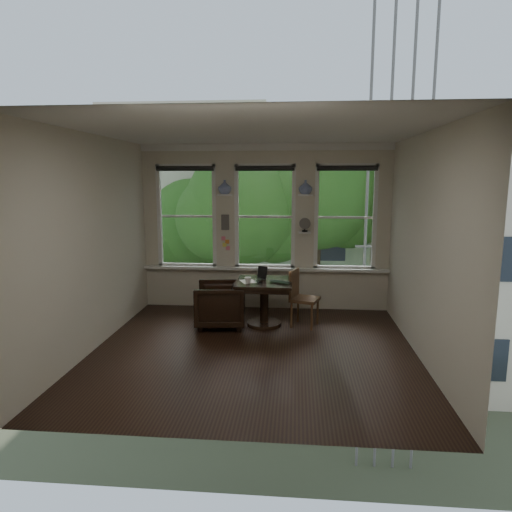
# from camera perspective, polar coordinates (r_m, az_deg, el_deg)

# --- Properties ---
(ground) EXTENTS (4.50, 4.50, 0.00)m
(ground) POSITION_cam_1_polar(r_m,az_deg,el_deg) (6.55, -0.30, -11.74)
(ground) COLOR black
(ground) RESTS_ON ground
(ceiling) EXTENTS (4.50, 4.50, 0.00)m
(ceiling) POSITION_cam_1_polar(r_m,az_deg,el_deg) (6.13, -0.33, 15.37)
(ceiling) COLOR silver
(ceiling) RESTS_ON ground
(wall_back) EXTENTS (4.50, 0.00, 4.50)m
(wall_back) POSITION_cam_1_polar(r_m,az_deg,el_deg) (8.39, 1.13, 3.56)
(wall_back) COLOR beige
(wall_back) RESTS_ON ground
(wall_front) EXTENTS (4.50, 0.00, 4.50)m
(wall_front) POSITION_cam_1_polar(r_m,az_deg,el_deg) (3.97, -3.38, -3.31)
(wall_front) COLOR beige
(wall_front) RESTS_ON ground
(wall_left) EXTENTS (0.00, 4.50, 4.50)m
(wall_left) POSITION_cam_1_polar(r_m,az_deg,el_deg) (6.76, -19.69, 1.52)
(wall_left) COLOR beige
(wall_left) RESTS_ON ground
(wall_right) EXTENTS (0.00, 4.50, 4.50)m
(wall_right) POSITION_cam_1_polar(r_m,az_deg,el_deg) (6.36, 20.31, 1.02)
(wall_right) COLOR beige
(wall_right) RESTS_ON ground
(window_left) EXTENTS (1.10, 0.12, 1.90)m
(window_left) POSITION_cam_1_polar(r_m,az_deg,el_deg) (8.59, -8.59, 4.94)
(window_left) COLOR white
(window_left) RESTS_ON ground
(window_center) EXTENTS (1.10, 0.12, 1.90)m
(window_center) POSITION_cam_1_polar(r_m,az_deg,el_deg) (8.37, 1.14, 4.93)
(window_center) COLOR white
(window_center) RESTS_ON ground
(window_right) EXTENTS (1.10, 0.12, 1.90)m
(window_right) POSITION_cam_1_polar(r_m,az_deg,el_deg) (8.40, 11.09, 4.76)
(window_right) COLOR white
(window_right) RESTS_ON ground
(shelf_left) EXTENTS (0.26, 0.16, 0.03)m
(shelf_left) POSITION_cam_1_polar(r_m,az_deg,el_deg) (8.33, -3.93, 7.64)
(shelf_left) COLOR white
(shelf_left) RESTS_ON ground
(shelf_right) EXTENTS (0.26, 0.16, 0.03)m
(shelf_right) POSITION_cam_1_polar(r_m,az_deg,el_deg) (8.23, 6.18, 7.58)
(shelf_right) COLOR white
(shelf_right) RESTS_ON ground
(intercom) EXTENTS (0.14, 0.06, 0.28)m
(intercom) POSITION_cam_1_polar(r_m,az_deg,el_deg) (8.39, -3.86, 4.23)
(intercom) COLOR #59544F
(intercom) RESTS_ON ground
(sticky_notes) EXTENTS (0.16, 0.01, 0.24)m
(sticky_notes) POSITION_cam_1_polar(r_m,az_deg,el_deg) (8.44, -3.83, 1.87)
(sticky_notes) COLOR pink
(sticky_notes) RESTS_ON ground
(desk_fan) EXTENTS (0.20, 0.20, 0.24)m
(desk_fan) POSITION_cam_1_polar(r_m,az_deg,el_deg) (8.25, 6.11, 3.62)
(desk_fan) COLOR #59544F
(desk_fan) RESTS_ON ground
(vase_left) EXTENTS (0.24, 0.24, 0.25)m
(vase_left) POSITION_cam_1_polar(r_m,az_deg,el_deg) (8.33, -3.94, 8.60)
(vase_left) COLOR silver
(vase_left) RESTS_ON shelf_left
(vase_right) EXTENTS (0.24, 0.24, 0.25)m
(vase_right) POSITION_cam_1_polar(r_m,az_deg,el_deg) (8.22, 6.20, 8.55)
(vase_right) COLOR silver
(vase_right) RESTS_ON shelf_right
(table) EXTENTS (0.90, 0.90, 0.75)m
(table) POSITION_cam_1_polar(r_m,az_deg,el_deg) (7.50, 1.04, -5.93)
(table) COLOR black
(table) RESTS_ON ground
(armchair_left) EXTENTS (0.86, 0.84, 0.72)m
(armchair_left) POSITION_cam_1_polar(r_m,az_deg,el_deg) (7.49, -4.52, -6.07)
(armchair_left) COLOR black
(armchair_left) RESTS_ON ground
(cushion_red) EXTENTS (0.45, 0.45, 0.06)m
(cushion_red) POSITION_cam_1_polar(r_m,az_deg,el_deg) (7.47, -4.53, -5.43)
(cushion_red) COLOR maroon
(cushion_red) RESTS_ON armchair_left
(side_chair_right) EXTENTS (0.53, 0.53, 0.92)m
(side_chair_right) POSITION_cam_1_polar(r_m,az_deg,el_deg) (7.49, 6.13, -5.33)
(side_chair_right) COLOR #4E2E1B
(side_chair_right) RESTS_ON ground
(laptop) EXTENTS (0.43, 0.38, 0.03)m
(laptop) POSITION_cam_1_polar(r_m,az_deg,el_deg) (7.22, 2.83, -3.37)
(laptop) COLOR black
(laptop) RESTS_ON table
(mug) EXTENTS (0.13, 0.13, 0.10)m
(mug) POSITION_cam_1_polar(r_m,az_deg,el_deg) (7.23, -1.03, -3.06)
(mug) COLOR white
(mug) RESTS_ON table
(drinking_glass) EXTENTS (0.14, 0.14, 0.09)m
(drinking_glass) POSITION_cam_1_polar(r_m,az_deg,el_deg) (7.25, 0.35, -3.04)
(drinking_glass) COLOR white
(drinking_glass) RESTS_ON table
(tablet) EXTENTS (0.18, 0.12, 0.22)m
(tablet) POSITION_cam_1_polar(r_m,az_deg,el_deg) (7.49, 0.80, -2.14)
(tablet) COLOR black
(tablet) RESTS_ON table
(papers) EXTENTS (0.32, 0.36, 0.00)m
(papers) POSITION_cam_1_polar(r_m,az_deg,el_deg) (7.37, -0.98, -3.19)
(papers) COLOR silver
(papers) RESTS_ON table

